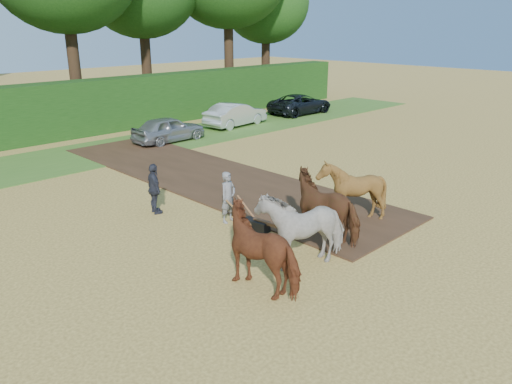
# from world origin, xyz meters

# --- Properties ---
(ground) EXTENTS (120.00, 120.00, 0.00)m
(ground) POSITION_xyz_m (0.00, 0.00, 0.00)
(ground) COLOR gold
(ground) RESTS_ON ground
(earth_strip) EXTENTS (4.50, 17.00, 0.05)m
(earth_strip) POSITION_xyz_m (1.50, 7.00, 0.03)
(earth_strip) COLOR #472D1C
(earth_strip) RESTS_ON ground
(grass_verge) EXTENTS (50.00, 5.00, 0.03)m
(grass_verge) POSITION_xyz_m (0.00, 14.00, 0.01)
(grass_verge) COLOR #38601E
(grass_verge) RESTS_ON ground
(hedgerow) EXTENTS (46.00, 1.60, 3.00)m
(hedgerow) POSITION_xyz_m (0.00, 18.50, 1.50)
(hedgerow) COLOR #14380F
(hedgerow) RESTS_ON ground
(spectator_far) EXTENTS (0.66, 1.07, 1.69)m
(spectator_far) POSITION_xyz_m (-2.37, 5.22, 0.85)
(spectator_far) COLOR #23252F
(spectator_far) RESTS_ON ground
(plough_team) EXTENTS (6.53, 5.11, 1.97)m
(plough_team) POSITION_xyz_m (-0.74, -0.11, 0.98)
(plough_team) COLOR brown
(plough_team) RESTS_ON ground
(parked_cars) EXTENTS (35.88, 2.80, 1.44)m
(parked_cars) POSITION_xyz_m (3.62, 14.13, 0.68)
(parked_cars) COLOR #B0B3B7
(parked_cars) RESTS_ON ground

